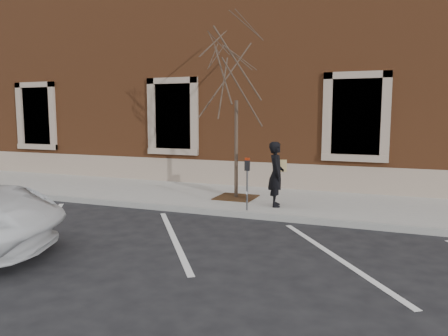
% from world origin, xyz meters
% --- Properties ---
extents(ground, '(120.00, 120.00, 0.00)m').
position_xyz_m(ground, '(0.00, 0.00, 0.00)').
color(ground, '#28282B').
rests_on(ground, ground).
extents(sidewalk_near, '(40.00, 3.50, 0.15)m').
position_xyz_m(sidewalk_near, '(0.00, 1.75, 0.07)').
color(sidewalk_near, '#B7B3AC').
rests_on(sidewalk_near, ground).
extents(curb_near, '(40.00, 0.12, 0.15)m').
position_xyz_m(curb_near, '(0.00, -0.05, 0.07)').
color(curb_near, '#9E9E99').
rests_on(curb_near, ground).
extents(parking_stripes, '(28.00, 4.40, 0.01)m').
position_xyz_m(parking_stripes, '(0.00, -2.20, 0.00)').
color(parking_stripes, silver).
rests_on(parking_stripes, ground).
extents(building_civic, '(40.00, 8.62, 8.00)m').
position_xyz_m(building_civic, '(0.00, 7.74, 4.00)').
color(building_civic, brown).
rests_on(building_civic, ground).
extents(man, '(0.57, 0.70, 1.65)m').
position_xyz_m(man, '(1.32, 0.85, 0.97)').
color(man, black).
rests_on(man, sidewalk_near).
extents(parking_meter, '(0.12, 0.09, 1.29)m').
position_xyz_m(parking_meter, '(0.79, 0.12, 1.05)').
color(parking_meter, '#595B60').
rests_on(parking_meter, sidewalk_near).
extents(tree_grate, '(1.07, 1.07, 0.03)m').
position_xyz_m(tree_grate, '(0.00, 1.52, 0.16)').
color(tree_grate, '#402514').
rests_on(tree_grate, sidewalk_near).
extents(sapling, '(2.95, 2.95, 4.92)m').
position_xyz_m(sapling, '(0.00, 1.52, 3.59)').
color(sapling, '#48322B').
rests_on(sapling, sidewalk_near).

